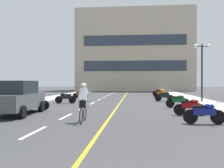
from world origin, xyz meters
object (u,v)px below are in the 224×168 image
Objects in this scene: street_lamp_mid at (202,59)px; motorcycle_2 at (204,113)px; motorcycle_6 at (65,98)px; motorcycle_11 at (160,92)px; motorcycle_3 at (191,106)px; motorcycle_7 at (165,96)px; parked_car_near at (17,98)px; motorcycle_8 at (80,94)px; motorcycle_12 at (159,92)px; motorcycle_4 at (36,102)px; motorcycle_9 at (161,93)px; cyclist_rider at (83,102)px; motorcycle_5 at (178,101)px; motorcycle_10 at (162,93)px.

motorcycle_2 is at bearing -104.17° from street_lamp_mid.
motorcycle_6 and motorcycle_11 have the same top height.
motorcycle_3 is 1.00× the size of motorcycle_7.
motorcycle_2 is 12.60m from motorcycle_6.
parked_car_near is 2.54× the size of motorcycle_8.
parked_car_near reaches higher than motorcycle_12.
motorcycle_4 is 11.67m from motorcycle_7.
motorcycle_7 is at bearing 90.95° from motorcycle_2.
motorcycle_8 is at bearing -164.64° from motorcycle_9.
motorcycle_6 is (-8.53, 9.27, 0.00)m from motorcycle_2.
cyclist_rider is at bearing -106.52° from motorcycle_9.
motorcycle_5 is 12.11m from motorcycle_8.
street_lamp_mid reaches higher than motorcycle_9.
motorcycle_4 and motorcycle_10 have the same top height.
motorcycle_11 is 0.95× the size of cyclist_rider.
motorcycle_8 is at bearing 124.55° from motorcycle_3.
parked_car_near reaches higher than motorcycle_8.
parked_car_near is 9.18m from motorcycle_3.
motorcycle_10 is at bearing 81.99° from motorcycle_9.
motorcycle_7 is at bearing 93.16° from motorcycle_5.
motorcycle_2 is 1.00× the size of motorcycle_7.
motorcycle_7 is (-0.30, 5.34, 0.00)m from motorcycle_5.
motorcycle_8 is 0.95× the size of cyclist_rider.
street_lamp_mid is at bearing 37.28° from parked_car_near.
motorcycle_4 is at bearing -119.88° from motorcycle_11.
motorcycle_7 is 5.47m from motorcycle_9.
motorcycle_12 is at bearing 64.72° from parked_car_near.
street_lamp_mid reaches higher than motorcycle_10.
motorcycle_12 is at bearing 103.26° from street_lamp_mid.
motorcycle_5 is at bearing -86.84° from motorcycle_7.
motorcycle_10 is at bearing -86.51° from motorcycle_11.
motorcycle_9 is 1.46m from motorcycle_10.
motorcycle_11 is (0.10, 13.85, 0.00)m from motorcycle_5.
motorcycle_2 is at bearing -90.53° from motorcycle_11.
motorcycle_5 is 5.35m from motorcycle_7.
parked_car_near is 2.52× the size of motorcycle_4.
motorcycle_8 is 9.03m from motorcycle_9.
motorcycle_8 is (-11.46, 3.98, -3.23)m from street_lamp_mid.
motorcycle_11 is (0.19, 20.65, 0.00)m from motorcycle_2.
motorcycle_4 is at bearing -166.15° from motorcycle_5.
parked_car_near reaches higher than cyclist_rider.
motorcycle_12 is at bearing 87.20° from motorcycle_7.
parked_car_near is at bearing 166.94° from motorcycle_2.
cyclist_rider is (-5.21, -6.76, 0.41)m from motorcycle_5.
motorcycle_8 and motorcycle_10 have the same top height.
cyclist_rider reaches higher than motorcycle_5.
parked_car_near is 10.35m from motorcycle_5.
motorcycle_2 is 12.14m from motorcycle_7.
motorcycle_3 is at bearing 89.63° from motorcycle_2.
motorcycle_10 is (0.20, 12.24, 0.00)m from motorcycle_5.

